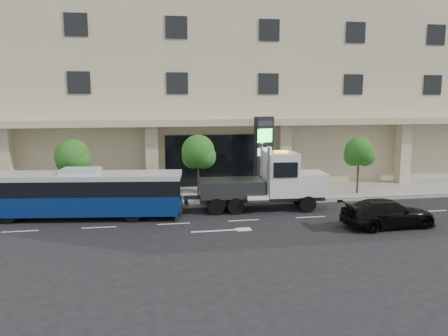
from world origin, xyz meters
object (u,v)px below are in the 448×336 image
(city_bus, at_px, (82,193))
(black_sedan, at_px, (388,213))
(tow_truck, at_px, (268,183))
(signage_pylon, at_px, (264,156))

(city_bus, height_order, black_sedan, city_bus)
(city_bus, relative_size, tow_truck, 1.31)
(signage_pylon, bearing_deg, city_bus, 174.39)
(tow_truck, bearing_deg, black_sedan, -38.15)
(black_sedan, relative_size, signage_pylon, 0.94)
(black_sedan, height_order, signage_pylon, signage_pylon)
(city_bus, relative_size, black_sedan, 2.27)
(tow_truck, distance_m, signage_pylon, 3.65)
(tow_truck, relative_size, signage_pylon, 1.62)
(signage_pylon, bearing_deg, tow_truck, -121.83)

